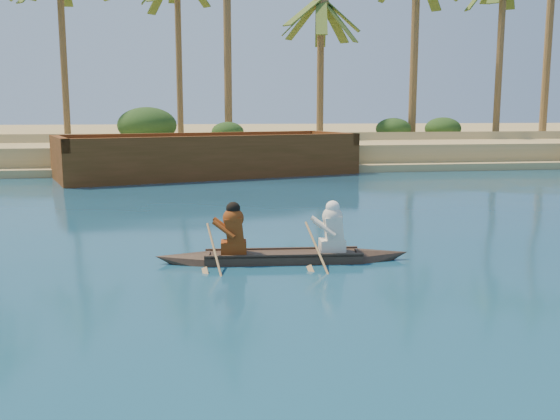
{
  "coord_description": "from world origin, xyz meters",
  "views": [
    {
      "loc": [
        -10.09,
        -7.63,
        3.06
      ],
      "look_at": [
        -7.93,
        5.45,
        0.94
      ],
      "focal_mm": 40.0,
      "sensor_mm": 36.0,
      "label": 1
    }
  ],
  "objects": [
    {
      "name": "palm_grove",
      "position": [
        0.0,
        35.0,
        8.0
      ],
      "size": [
        110.0,
        14.0,
        16.0
      ],
      "primitive_type": null,
      "color": "#455F21",
      "rests_on": "ground"
    },
    {
      "name": "shrub_cluster",
      "position": [
        0.0,
        31.5,
        1.2
      ],
      "size": [
        100.0,
        6.0,
        2.4
      ],
      "primitive_type": null,
      "color": "#1B3814",
      "rests_on": "ground"
    },
    {
      "name": "canoe",
      "position": [
        -8.0,
        4.61,
        0.28
      ],
      "size": [
        5.24,
        1.13,
        1.43
      ],
      "rotation": [
        0.0,
        0.0,
        -0.08
      ],
      "color": "#3D2A21",
      "rests_on": "ground"
    },
    {
      "name": "barge_mid",
      "position": [
        -8.58,
        22.0,
        0.8
      ],
      "size": [
        14.5,
        8.22,
        2.3
      ],
      "rotation": [
        0.0,
        0.0,
        0.28
      ],
      "color": "brown",
      "rests_on": "ground"
    },
    {
      "name": "sandy_embankment",
      "position": [
        0.0,
        46.89,
        0.53
      ],
      "size": [
        150.0,
        51.0,
        1.5
      ],
      "color": "tan",
      "rests_on": "ground"
    }
  ]
}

